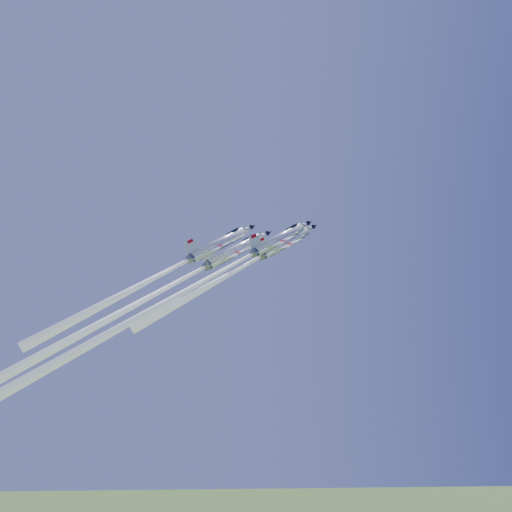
{
  "coord_description": "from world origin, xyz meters",
  "views": [
    {
      "loc": [
        -7.39,
        -102.07,
        54.57
      ],
      "look_at": [
        0.0,
        0.0,
        81.12
      ],
      "focal_mm": 40.0,
      "sensor_mm": 36.0,
      "label": 1
    }
  ],
  "objects": [
    {
      "name": "jet_left",
      "position": [
        -19.77,
        -1.47,
        72.46
      ],
      "size": [
        43.18,
        24.43,
        42.86
      ],
      "rotation": [
        0.57,
        0.11,
        -1.09
      ],
      "color": "white"
    },
    {
      "name": "jet_lead",
      "position": [
        -3.04,
        0.83,
        78.88
      ],
      "size": [
        30.56,
        17.35,
        29.06
      ],
      "rotation": [
        0.57,
        0.11,
        -1.09
      ],
      "color": "white"
    },
    {
      "name": "jet_slot",
      "position": [
        -17.05,
        -6.82,
        75.62
      ],
      "size": [
        32.04,
        18.18,
        30.68
      ],
      "rotation": [
        0.57,
        0.11,
        -1.09
      ],
      "color": "white"
    },
    {
      "name": "jet_right",
      "position": [
        -11.78,
        -12.14,
        72.18
      ],
      "size": [
        39.8,
        22.49,
        39.92
      ],
      "rotation": [
        0.57,
        0.11,
        -1.09
      ],
      "color": "white"
    }
  ]
}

